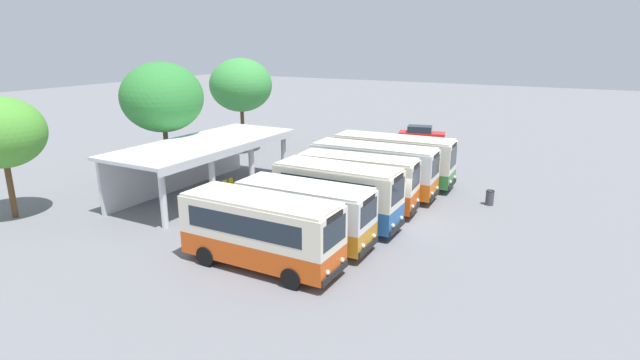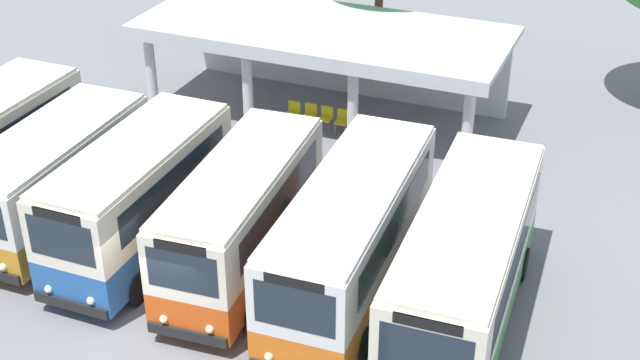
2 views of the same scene
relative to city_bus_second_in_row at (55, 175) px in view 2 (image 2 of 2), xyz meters
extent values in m
plane|color=slate|center=(5.27, -3.21, -1.67)|extent=(180.00, 180.00, 0.00)
cylinder|color=black|center=(-1.84, 2.62, -1.22)|extent=(0.22, 0.90, 0.90)
cylinder|color=black|center=(-4.08, 2.62, -1.22)|extent=(0.22, 0.90, 0.90)
cube|color=#1E2833|center=(-1.80, 0.53, 0.58)|extent=(0.05, 5.65, 0.90)
cylinder|color=black|center=(1.17, -1.99, -1.22)|extent=(0.24, 0.90, 0.90)
cylinder|color=black|center=(1.07, 2.07, -1.22)|extent=(0.24, 0.90, 0.90)
cylinder|color=black|center=(-1.17, 2.01, -1.22)|extent=(0.24, 0.90, 0.90)
cube|color=orange|center=(0.00, 0.01, -0.79)|extent=(2.49, 6.59, 0.99)
cube|color=silver|center=(0.00, 0.01, 0.46)|extent=(2.49, 6.59, 1.50)
cube|color=silver|center=(0.00, 0.01, 1.27)|extent=(2.42, 6.39, 0.12)
cube|color=#1E2833|center=(1.16, 0.14, 0.51)|extent=(0.16, 5.23, 0.83)
cube|color=#1E2833|center=(-1.16, 0.09, 0.51)|extent=(0.16, 5.23, 0.83)
sphere|color=#EAEACC|center=(0.72, -3.26, -0.84)|extent=(0.20, 0.20, 0.20)
cylinder|color=black|center=(4.04, -2.28, -1.22)|extent=(0.23, 0.90, 0.90)
cylinder|color=black|center=(1.91, -2.30, -1.22)|extent=(0.23, 0.90, 0.90)
cylinder|color=black|center=(4.01, 1.81, -1.22)|extent=(0.23, 0.90, 0.90)
cylinder|color=black|center=(1.87, 1.79, -1.22)|extent=(0.23, 0.90, 0.90)
cube|color=#23569E|center=(2.96, -0.25, -0.73)|extent=(2.29, 6.63, 1.12)
cube|color=beige|center=(2.96, -0.25, 0.68)|extent=(2.29, 6.63, 1.69)
cube|color=beige|center=(2.96, -0.25, 1.58)|extent=(2.22, 6.43, 0.12)
cube|color=black|center=(2.99, -3.58, -1.15)|extent=(2.12, 0.12, 0.28)
cube|color=#1E2833|center=(2.99, -3.53, 0.73)|extent=(1.83, 0.07, 1.10)
cube|color=black|center=(2.99, -3.53, 1.40)|extent=(1.34, 0.06, 0.24)
cube|color=#1E2833|center=(4.07, -0.14, 0.73)|extent=(0.09, 5.29, 0.93)
cube|color=#1E2833|center=(1.85, -0.16, 0.73)|extent=(0.09, 5.29, 0.93)
sphere|color=#EAEACC|center=(3.60, -3.56, -0.84)|extent=(0.20, 0.20, 0.20)
sphere|color=#EAEACC|center=(2.37, -3.58, -0.84)|extent=(0.20, 0.20, 0.20)
cylinder|color=black|center=(7.10, -2.05, -1.22)|extent=(0.29, 0.91, 0.90)
cylinder|color=black|center=(5.07, -2.20, -1.22)|extent=(0.29, 0.91, 0.90)
cylinder|color=black|center=(6.77, 2.20, -1.22)|extent=(0.29, 0.91, 0.90)
cylinder|color=black|center=(4.74, 2.05, -1.22)|extent=(0.29, 0.91, 0.90)
cube|color=#D14C14|center=(5.92, 0.00, -0.76)|extent=(2.65, 7.02, 1.05)
cube|color=beige|center=(5.92, 0.00, 0.57)|extent=(2.65, 7.02, 1.62)
cube|color=beige|center=(5.92, 0.00, 1.45)|extent=(2.57, 6.81, 0.12)
cube|color=black|center=(6.18, -3.46, -1.15)|extent=(2.03, 0.25, 0.28)
cube|color=#1E2833|center=(6.18, -3.41, 0.62)|extent=(1.75, 0.18, 1.06)
cube|color=black|center=(6.18, -3.41, 1.27)|extent=(1.28, 0.15, 0.24)
cube|color=#1E2833|center=(6.97, 0.18, 0.62)|extent=(0.46, 5.49, 0.89)
cube|color=#1E2833|center=(4.86, 0.02, 0.62)|extent=(0.46, 5.49, 0.89)
sphere|color=#EAEACC|center=(6.77, -3.40, -0.84)|extent=(0.20, 0.20, 0.20)
sphere|color=#EAEACC|center=(5.60, -3.49, -0.84)|extent=(0.20, 0.20, 0.20)
cylinder|color=black|center=(10.06, -2.16, -1.22)|extent=(0.26, 0.91, 0.90)
cylinder|color=black|center=(7.91, -2.26, -1.22)|extent=(0.26, 0.91, 0.90)
cylinder|color=black|center=(9.85, 2.66, -1.22)|extent=(0.26, 0.91, 0.90)
cylinder|color=black|center=(7.69, 2.56, -1.22)|extent=(0.26, 0.91, 0.90)
cube|color=orange|center=(8.88, 0.20, -0.77)|extent=(2.60, 7.87, 1.03)
cube|color=silver|center=(8.88, 0.20, 0.59)|extent=(2.60, 7.87, 1.70)
cube|color=silver|center=(8.88, 0.20, 1.50)|extent=(2.52, 7.64, 0.12)
cube|color=#1E2833|center=(9.05, -3.67, 0.64)|extent=(1.85, 0.13, 1.11)
cube|color=black|center=(9.05, -3.67, 1.32)|extent=(1.36, 0.11, 0.24)
cube|color=#1E2833|center=(9.99, 0.35, 0.64)|extent=(0.32, 6.22, 0.94)
cube|color=#1E2833|center=(7.76, 0.25, 0.64)|extent=(0.32, 6.22, 0.94)
sphere|color=#EAEACC|center=(8.43, -3.74, -0.84)|extent=(0.20, 0.20, 0.20)
cylinder|color=black|center=(12.84, 2.51, -1.22)|extent=(0.26, 0.91, 0.90)
cylinder|color=black|center=(10.61, 2.41, -1.22)|extent=(0.26, 0.91, 0.90)
cube|color=#337F3D|center=(11.84, -0.02, -0.84)|extent=(2.69, 8.08, 0.90)
cube|color=beige|center=(11.84, -0.02, 0.56)|extent=(2.69, 8.08, 1.89)
cube|color=beige|center=(11.84, -0.02, 1.57)|extent=(2.61, 7.84, 0.12)
cube|color=#1E2833|center=(12.02, -3.99, 0.61)|extent=(1.91, 0.14, 1.23)
cube|color=black|center=(12.02, -3.99, 1.39)|extent=(1.40, 0.11, 0.24)
cube|color=#1E2833|center=(12.99, 0.14, 0.61)|extent=(0.33, 6.39, 1.04)
cube|color=#1E2833|center=(10.68, 0.03, 0.61)|extent=(0.33, 6.39, 1.04)
cylinder|color=silver|center=(-1.58, 7.58, -0.07)|extent=(0.36, 0.36, 3.20)
cylinder|color=silver|center=(2.27, 7.58, -0.07)|extent=(0.36, 0.36, 3.20)
cylinder|color=silver|center=(6.12, 7.58, -0.07)|extent=(0.36, 0.36, 3.20)
cylinder|color=silver|center=(9.97, 7.58, -0.07)|extent=(0.36, 0.36, 3.20)
cube|color=silver|center=(4.19, 11.97, -0.07)|extent=(12.35, 0.20, 3.20)
cube|color=silver|center=(4.19, 9.68, 1.63)|extent=(12.85, 5.28, 0.20)
cube|color=silver|center=(4.19, 7.08, 1.39)|extent=(12.85, 0.10, 0.28)
cylinder|color=slate|center=(3.70, 8.32, -1.45)|extent=(0.03, 0.03, 0.44)
cylinder|color=slate|center=(3.35, 8.31, -1.45)|extent=(0.03, 0.03, 0.44)
cylinder|color=slate|center=(3.69, 8.67, -1.45)|extent=(0.03, 0.03, 0.44)
cylinder|color=slate|center=(3.34, 8.66, -1.45)|extent=(0.03, 0.03, 0.44)
cube|color=yellow|center=(3.52, 8.49, -1.21)|extent=(0.46, 0.46, 0.04)
cube|color=yellow|center=(3.51, 8.69, -1.01)|extent=(0.44, 0.06, 0.40)
cylinder|color=slate|center=(4.32, 8.39, -1.45)|extent=(0.03, 0.03, 0.44)
cylinder|color=slate|center=(3.97, 8.38, -1.45)|extent=(0.03, 0.03, 0.44)
cylinder|color=slate|center=(4.31, 8.74, -1.45)|extent=(0.03, 0.03, 0.44)
cylinder|color=slate|center=(3.95, 8.73, -1.45)|extent=(0.03, 0.03, 0.44)
cube|color=yellow|center=(4.14, 8.56, -1.21)|extent=(0.46, 0.46, 0.04)
cube|color=yellow|center=(4.13, 8.76, -1.01)|extent=(0.44, 0.06, 0.40)
cylinder|color=slate|center=(4.93, 8.39, -1.45)|extent=(0.03, 0.03, 0.44)
cylinder|color=slate|center=(4.58, 8.37, -1.45)|extent=(0.03, 0.03, 0.44)
cylinder|color=slate|center=(4.92, 8.74, -1.45)|extent=(0.03, 0.03, 0.44)
cylinder|color=slate|center=(4.57, 8.72, -1.45)|extent=(0.03, 0.03, 0.44)
cube|color=yellow|center=(4.75, 8.56, -1.21)|extent=(0.46, 0.46, 0.04)
cube|color=yellow|center=(4.74, 8.76, -1.01)|extent=(0.44, 0.06, 0.40)
cylinder|color=slate|center=(5.54, 8.38, -1.45)|extent=(0.03, 0.03, 0.44)
cylinder|color=slate|center=(5.19, 8.37, -1.45)|extent=(0.03, 0.03, 0.44)
cylinder|color=slate|center=(5.53, 8.73, -1.45)|extent=(0.03, 0.03, 0.44)
cylinder|color=slate|center=(5.18, 8.72, -1.45)|extent=(0.03, 0.03, 0.44)
cube|color=yellow|center=(5.36, 8.55, -1.21)|extent=(0.46, 0.46, 0.04)
cube|color=yellow|center=(5.36, 8.75, -1.01)|extent=(0.44, 0.06, 0.40)
cylinder|color=brown|center=(4.83, 13.72, 0.25)|extent=(0.32, 0.32, 3.83)
camera|label=1|loc=(-19.04, -11.24, 7.84)|focal=27.73mm
camera|label=2|loc=(15.23, -17.14, 12.30)|focal=49.68mm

